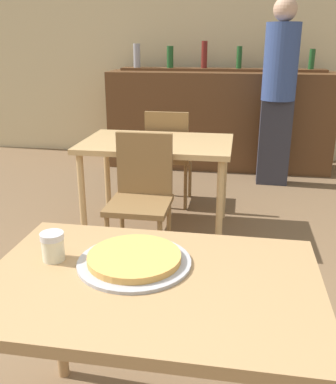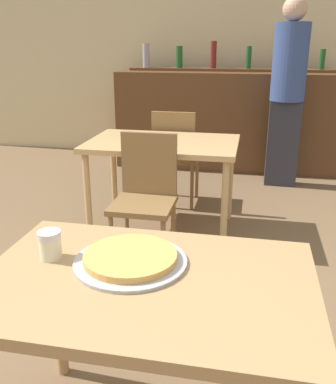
% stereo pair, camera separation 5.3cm
% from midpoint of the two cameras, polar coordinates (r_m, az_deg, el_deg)
% --- Properties ---
extents(wall_back, '(8.00, 0.05, 2.80)m').
position_cam_midpoint_polar(wall_back, '(5.63, 7.13, 18.79)').
color(wall_back, beige).
rests_on(wall_back, ground_plane).
extents(dining_table_near, '(1.09, 0.73, 0.74)m').
position_cam_midpoint_polar(dining_table_near, '(1.45, -3.31, -14.31)').
color(dining_table_near, '#A87F51').
rests_on(dining_table_near, ground_plane).
extents(dining_table_far, '(1.15, 0.75, 0.73)m').
position_cam_midpoint_polar(dining_table_far, '(3.33, -1.94, 5.43)').
color(dining_table_far, tan).
rests_on(dining_table_far, ground_plane).
extents(bar_counter, '(2.60, 0.56, 1.12)m').
position_cam_midpoint_polar(bar_counter, '(5.20, 6.45, 9.47)').
color(bar_counter, brown).
rests_on(bar_counter, ground_plane).
extents(bar_back_shelf, '(2.39, 0.24, 0.34)m').
position_cam_midpoint_polar(bar_back_shelf, '(5.27, 6.19, 16.41)').
color(bar_back_shelf, brown).
rests_on(bar_back_shelf, bar_counter).
extents(chair_far_side_front, '(0.40, 0.40, 0.89)m').
position_cam_midpoint_polar(chair_far_side_front, '(2.86, -4.08, 0.14)').
color(chair_far_side_front, olive).
rests_on(chair_far_side_front, ground_plane).
extents(chair_far_side_back, '(0.40, 0.40, 0.89)m').
position_cam_midpoint_polar(chair_far_side_back, '(3.88, -0.32, 5.41)').
color(chair_far_side_back, olive).
rests_on(chair_far_side_back, ground_plane).
extents(pizza_tray, '(0.39, 0.39, 0.04)m').
position_cam_midpoint_polar(pizza_tray, '(1.49, -5.55, -8.94)').
color(pizza_tray, '#A3A3A8').
rests_on(pizza_tray, dining_table_near).
extents(cheese_shaker, '(0.08, 0.08, 0.10)m').
position_cam_midpoint_polar(cheese_shaker, '(1.55, -16.07, -6.96)').
color(cheese_shaker, beige).
rests_on(cheese_shaker, dining_table_near).
extents(person_standing, '(0.34, 0.34, 1.86)m').
position_cam_midpoint_polar(person_standing, '(4.57, 14.23, 13.41)').
color(person_standing, '#2D2D38').
rests_on(person_standing, ground_plane).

